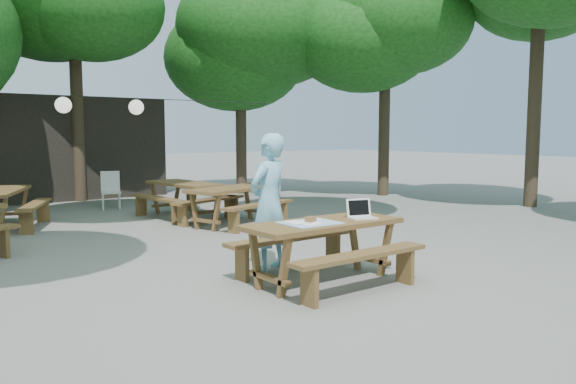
{
  "coord_description": "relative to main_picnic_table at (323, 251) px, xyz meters",
  "views": [
    {
      "loc": [
        -3.68,
        -6.32,
        1.81
      ],
      "look_at": [
        0.73,
        -0.55,
        1.05
      ],
      "focal_mm": 35.0,
      "sensor_mm": 36.0,
      "label": 1
    }
  ],
  "objects": [
    {
      "name": "ground",
      "position": [
        -0.73,
        1.25,
        -0.39
      ],
      "size": [
        80.0,
        80.0,
        0.0
      ],
      "primitive_type": "plane",
      "color": "slate",
      "rests_on": "ground"
    },
    {
      "name": "pavilion",
      "position": [
        -0.23,
        11.75,
        1.01
      ],
      "size": [
        6.0,
        3.0,
        2.8
      ],
      "primitive_type": "cube",
      "color": "black",
      "rests_on": "ground"
    },
    {
      "name": "main_picnic_table",
      "position": [
        0.0,
        0.0,
        0.0
      ],
      "size": [
        2.0,
        1.58,
        0.75
      ],
      "color": "brown",
      "rests_on": "ground"
    },
    {
      "name": "picnic_table_ne",
      "position": [
        1.43,
        4.35,
        0.0
      ],
      "size": [
        2.29,
        2.08,
        0.75
      ],
      "rotation": [
        0.0,
        0.0,
        0.31
      ],
      "color": "brown",
      "rests_on": "ground"
    },
    {
      "name": "picnic_table_far_e",
      "position": [
        1.17,
        5.93,
        0.0
      ],
      "size": [
        1.74,
        2.06,
        0.75
      ],
      "rotation": [
        0.0,
        0.0,
        1.66
      ],
      "color": "brown",
      "rests_on": "ground"
    },
    {
      "name": "woman",
      "position": [
        -0.14,
        0.93,
        0.52
      ],
      "size": [
        0.76,
        0.61,
        1.81
      ],
      "primitive_type": "imported",
      "rotation": [
        0.0,
        0.0,
        3.44
      ],
      "color": "#7BC1E0",
      "rests_on": "ground"
    },
    {
      "name": "plastic_chair",
      "position": [
        0.33,
        8.13,
        -0.13
      ],
      "size": [
        0.55,
        0.55,
        0.9
      ],
      "rotation": [
        0.0,
        0.0,
        -0.31
      ],
      "color": "silver",
      "rests_on": "ground"
    },
    {
      "name": "laptop",
      "position": [
        0.56,
        -0.08,
        0.42
      ],
      "size": [
        0.39,
        0.34,
        0.24
      ],
      "rotation": [
        0.0,
        0.0,
        -0.3
      ],
      "color": "white",
      "rests_on": "main_picnic_table"
    },
    {
      "name": "tabletop_clutter",
      "position": [
        -0.21,
        0.01,
        0.37
      ],
      "size": [
        0.67,
        0.57,
        0.08
      ],
      "color": "#3D8CD0",
      "rests_on": "main_picnic_table"
    },
    {
      "name": "paper_lanterns",
      "position": [
        -0.92,
        7.25,
        2.02
      ],
      "size": [
        9.0,
        0.34,
        0.38
      ],
      "color": "black",
      "rests_on": "ground"
    }
  ]
}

